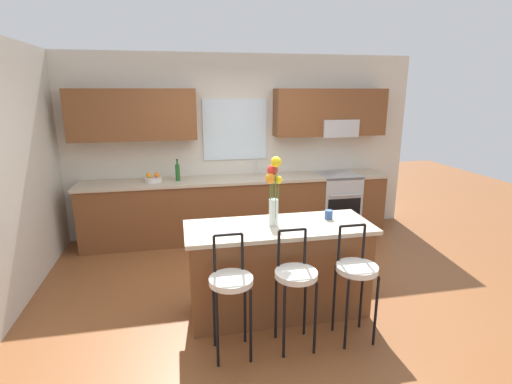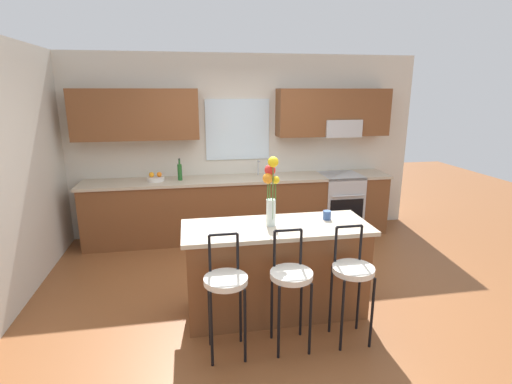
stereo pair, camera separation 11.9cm
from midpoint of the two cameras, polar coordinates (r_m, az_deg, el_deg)
ground_plane at (r=4.48m, az=0.32°, el=-14.31°), size 14.00×14.00×0.00m
wall_left at (r=4.56m, az=-33.95°, el=1.79°), size 0.12×4.60×2.70m
back_wall_assembly at (r=5.91m, az=-3.38°, el=8.28°), size 5.60×0.50×2.70m
counter_run at (r=5.84m, az=-3.09°, el=-2.26°), size 4.56×0.64×0.92m
sink_faucet at (r=5.88m, az=-0.58°, el=3.86°), size 0.02×0.13×0.23m
oven_range at (r=6.23m, az=11.24°, el=-1.49°), size 0.60×0.64×0.92m
kitchen_island at (r=3.90m, az=2.45°, el=-11.26°), size 1.81×0.69×0.92m
bar_stool_near at (r=3.25m, az=-4.79°, el=-13.62°), size 0.36×0.36×1.04m
bar_stool_middle at (r=3.35m, az=4.84°, el=-12.71°), size 0.36×0.36×1.04m
bar_stool_far at (r=3.53m, az=13.63°, el=-11.58°), size 0.36×0.36×1.04m
flower_vase at (r=3.61m, az=1.66°, el=0.70°), size 0.16×0.17×0.68m
mug_ceramic at (r=3.95m, az=9.82°, el=-3.30°), size 0.08×0.08×0.09m
fruit_bowl_oranges at (r=5.67m, az=-15.51°, el=1.89°), size 0.24×0.24×0.13m
bottle_olive_oil at (r=5.64m, az=-12.09°, el=2.90°), size 0.06×0.06×0.31m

